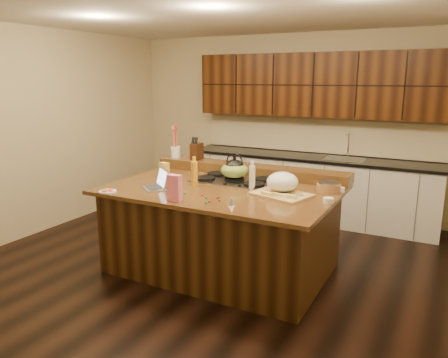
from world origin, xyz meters
The scene contains 30 objects.
room centered at (0.00, 0.00, 1.35)m, with size 5.52×5.02×2.72m.
island centered at (0.00, 0.00, 0.46)m, with size 2.40×1.60×0.92m.
back_ledge centered at (0.00, 0.70, 0.98)m, with size 2.40×0.30×0.12m, color black.
cooktop centered at (0.00, 0.30, 0.94)m, with size 0.92×0.52×0.05m.
back_counter centered at (0.30, 2.23, 0.98)m, with size 3.70×0.66×2.40m.
kettle centered at (0.00, 0.30, 1.07)m, with size 0.23×0.23×0.21m, color black.
green_bowl centered at (0.00, 0.30, 1.05)m, with size 0.31×0.31×0.17m, color olive.
laptop centered at (-0.58, -0.35, 0.97)m, with size 0.37×0.36×0.20m.
oil_bottle centered at (-0.28, -0.09, 1.06)m, with size 0.07×0.07×0.27m, color gold.
vinegar_bottle centered at (0.32, 0.07, 1.04)m, with size 0.06×0.06×0.25m, color silver.
wooden_tray centered at (0.66, 0.03, 1.02)m, with size 0.63×0.53×0.22m.
ramekin_a centered at (1.15, -0.05, 0.94)m, with size 0.10×0.10×0.04m, color white.
ramekin_b centered at (0.75, -0.13, 0.94)m, with size 0.10×0.10×0.04m, color white.
ramekin_c centered at (1.15, 0.40, 0.94)m, with size 0.10×0.10×0.04m, color white.
strainer_bowl centered at (1.05, 0.33, 0.97)m, with size 0.24×0.24×0.09m, color #996B3F.
kitchen_timer centered at (0.39, -0.53, 0.96)m, with size 0.08×0.08×0.07m, color silver.
pink_bag centered at (-0.15, -0.66, 1.04)m, with size 0.13×0.07×0.25m, color pink.
candy_plate centered at (-0.94, -0.71, 0.93)m, with size 0.18×0.18×0.01m, color white.
package_box centered at (-0.89, 0.21, 1.00)m, with size 0.11×0.08×0.15m, color #DFB94F.
utensil_crock centered at (-1.05, 0.70, 1.11)m, with size 0.12×0.12×0.14m, color white.
knife_block centered at (-0.73, 0.70, 1.14)m, with size 0.10×0.17×0.21m, color black.
gumdrop_0 centered at (0.17, -0.41, 0.93)m, with size 0.02×0.02×0.02m, color red.
gumdrop_1 centered at (0.07, -0.46, 0.93)m, with size 0.02×0.02×0.02m, color #198C26.
gumdrop_2 centered at (-0.23, -0.53, 0.93)m, with size 0.02×0.02×0.02m, color red.
gumdrop_3 centered at (0.17, -0.38, 0.93)m, with size 0.02×0.02×0.02m, color #198C26.
gumdrop_4 centered at (0.17, -0.56, 0.93)m, with size 0.02×0.02×0.02m, color red.
gumdrop_5 centered at (-0.20, -0.42, 0.93)m, with size 0.02×0.02×0.02m, color #198C26.
gumdrop_6 centered at (-0.01, -0.39, 0.93)m, with size 0.02×0.02×0.02m, color red.
gumdrop_7 centered at (0.16, -0.61, 0.93)m, with size 0.02×0.02×0.02m, color #198C26.
gumdrop_8 centered at (0.23, -0.48, 0.93)m, with size 0.02×0.02×0.02m, color red.
Camera 1 is at (2.11, -3.95, 2.05)m, focal length 35.00 mm.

